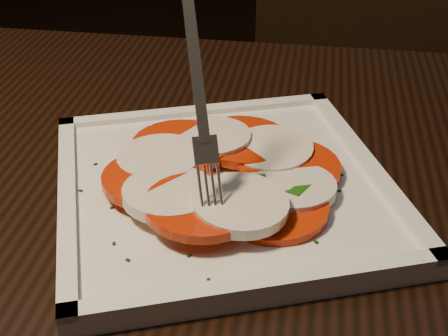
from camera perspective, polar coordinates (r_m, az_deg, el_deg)
table at (r=0.63m, az=-2.90°, el=-10.26°), size 1.22×0.84×0.75m
chair at (r=1.27m, az=10.34°, el=6.49°), size 0.50×0.50×0.93m
plate at (r=0.57m, az=-0.00°, el=-1.92°), size 0.38×0.38×0.01m
caprese_salad at (r=0.56m, az=0.00°, el=-0.35°), size 0.23×0.25×0.03m
fork at (r=0.50m, az=-2.62°, el=7.63°), size 0.07×0.10×0.16m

